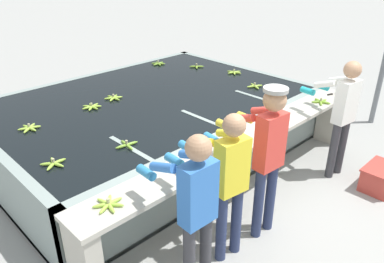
% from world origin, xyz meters
% --- Properties ---
extents(ground_plane, '(80.00, 80.00, 0.00)m').
position_xyz_m(ground_plane, '(0.00, 0.00, 0.00)').
color(ground_plane, '#999993').
rests_on(ground_plane, ground).
extents(wash_tank, '(4.70, 3.36, 0.87)m').
position_xyz_m(wash_tank, '(-0.00, 2.12, 0.43)').
color(wash_tank, gray).
rests_on(wash_tank, ground).
extents(work_ledge, '(4.70, 0.45, 0.87)m').
position_xyz_m(work_ledge, '(0.00, 0.23, 0.63)').
color(work_ledge, '#B7B2A3').
rests_on(work_ledge, ground).
extents(worker_0, '(0.42, 0.72, 1.62)m').
position_xyz_m(worker_0, '(-1.47, -0.37, 0.97)').
color(worker_0, '#38383D').
rests_on(worker_0, ground).
extents(worker_1, '(0.47, 0.73, 1.60)m').
position_xyz_m(worker_1, '(-0.92, -0.27, 0.96)').
color(worker_1, navy).
rests_on(worker_1, ground).
extents(worker_2, '(0.44, 0.73, 1.72)m').
position_xyz_m(worker_2, '(-0.37, -0.31, 1.05)').
color(worker_2, navy).
rests_on(worker_2, ground).
extents(worker_3, '(0.47, 0.73, 1.65)m').
position_xyz_m(worker_3, '(1.35, -0.30, 0.99)').
color(worker_3, '#38383D').
rests_on(worker_3, ground).
extents(banana_bunch_floating_0, '(0.28, 0.28, 0.08)m').
position_xyz_m(banana_bunch_floating_0, '(-0.85, 2.34, 0.89)').
color(banana_bunch_floating_0, '#93BC3D').
rests_on(banana_bunch_floating_0, wash_tank).
extents(banana_bunch_floating_1, '(0.27, 0.28, 0.08)m').
position_xyz_m(banana_bunch_floating_1, '(-0.43, 2.43, 0.89)').
color(banana_bunch_floating_1, '#93BC3D').
rests_on(banana_bunch_floating_1, wash_tank).
extents(banana_bunch_floating_2, '(0.23, 0.23, 0.08)m').
position_xyz_m(banana_bunch_floating_2, '(1.67, 2.74, 0.89)').
color(banana_bunch_floating_2, '#7FAD33').
rests_on(banana_bunch_floating_2, wash_tank).
extents(banana_bunch_floating_3, '(0.27, 0.28, 0.08)m').
position_xyz_m(banana_bunch_floating_3, '(-1.97, 1.23, 0.89)').
color(banana_bunch_floating_3, '#93BC3D').
rests_on(banana_bunch_floating_3, wash_tank).
extents(banana_bunch_floating_4, '(0.27, 0.27, 0.08)m').
position_xyz_m(banana_bunch_floating_4, '(1.53, 1.26, 0.89)').
color(banana_bunch_floating_4, '#9EC642').
rests_on(banana_bunch_floating_4, wash_tank).
extents(banana_bunch_floating_5, '(0.28, 0.28, 0.08)m').
position_xyz_m(banana_bunch_floating_5, '(1.89, 2.00, 0.89)').
color(banana_bunch_floating_5, '#9EC642').
rests_on(banana_bunch_floating_5, wash_tank).
extents(banana_bunch_floating_6, '(0.28, 0.28, 0.08)m').
position_xyz_m(banana_bunch_floating_6, '(-1.78, 2.26, 0.89)').
color(banana_bunch_floating_6, '#9EC642').
rests_on(banana_bunch_floating_6, wash_tank).
extents(banana_bunch_floating_7, '(0.28, 0.27, 0.08)m').
position_xyz_m(banana_bunch_floating_7, '(1.27, 3.42, 0.89)').
color(banana_bunch_floating_7, '#75A333').
rests_on(banana_bunch_floating_7, wash_tank).
extents(banana_bunch_floating_8, '(0.28, 0.28, 0.08)m').
position_xyz_m(banana_bunch_floating_8, '(-1.18, 1.04, 0.89)').
color(banana_bunch_floating_8, '#75A333').
rests_on(banana_bunch_floating_8, wash_tank).
extents(banana_bunch_ledge_0, '(0.26, 0.26, 0.08)m').
position_xyz_m(banana_bunch_ledge_0, '(0.81, 0.32, 0.89)').
color(banana_bunch_ledge_0, '#7FAD33').
rests_on(banana_bunch_ledge_0, work_ledge).
extents(banana_bunch_ledge_1, '(0.27, 0.28, 0.08)m').
position_xyz_m(banana_bunch_ledge_1, '(-1.95, 0.23, 0.89)').
color(banana_bunch_ledge_1, '#9EC642').
rests_on(banana_bunch_ledge_1, work_ledge).
extents(banana_bunch_ledge_2, '(0.27, 0.28, 0.08)m').
position_xyz_m(banana_bunch_ledge_2, '(1.65, 0.15, 0.89)').
color(banana_bunch_ledge_2, '#7FAD33').
rests_on(banana_bunch_ledge_2, work_ledge).
extents(knife_0, '(0.34, 0.13, 0.02)m').
position_xyz_m(knife_0, '(2.13, 0.20, 0.88)').
color(knife_0, silver).
rests_on(knife_0, work_ledge).
extents(crate, '(0.55, 0.39, 0.32)m').
position_xyz_m(crate, '(1.44, -0.94, 0.16)').
color(crate, '#B73D33').
rests_on(crate, ground).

